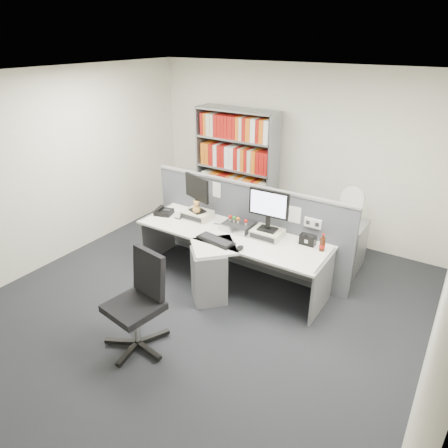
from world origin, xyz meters
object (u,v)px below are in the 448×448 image
Objects in this scene: desk at (222,258)px; office_chair at (140,299)px; mouse at (240,248)px; desk_phone at (164,212)px; cola_bottle at (322,244)px; filing_cabinet at (346,245)px; speaker at (308,240)px; desk_calendar at (178,215)px; shelving_unit at (236,170)px; monitor_right at (269,207)px; desk_fan at (352,201)px; keyboard at (216,240)px; monitor_left at (197,191)px; desktop_pc at (238,226)px.

office_chair reaches higher than desk.
mouse is 0.44× the size of desk_phone.
mouse is at bearing -148.81° from cola_bottle.
office_chair is at bearing -116.14° from filing_cabinet.
speaker is at bearing -104.55° from filing_cabinet.
desk_calendar is (-0.87, 0.22, 0.31)m from desk.
shelving_unit reaches higher than filing_cabinet.
desk is 0.44m from mouse.
shelving_unit is (-0.03, 1.63, 0.21)m from desk_calendar.
desk_calendar reaches higher than desk_phone.
monitor_right is at bearing -177.49° from cola_bottle.
cola_bottle is at bearing 2.51° from monitor_right.
filing_cabinet is (0.88, 1.49, -0.39)m from mouse.
desk_calendar is at bearing 165.91° from desk.
desk_fan is (0.24, 0.93, 0.25)m from speaker.
desk_fan is at bearing 53.42° from monitor_right.
monitor_right is 1.91m from office_chair.
desk_calendar reaches higher than keyboard.
shelving_unit reaches higher than monitor_left.
mouse is 2.31m from shelving_unit.
desk_calendar is at bearing 114.84° from office_chair.
monitor_left is 2.12m from desk_fan.
monitor_left reaches higher than cola_bottle.
monitor_right is at bearing 43.37° from keyboard.
desk is 1.28m from cola_bottle.
cola_bottle is 1.01m from desk_fan.
office_chair is (0.99, -1.56, -0.19)m from desk_phone.
keyboard is 2.33× the size of cola_bottle.
speaker reaches higher than desktop_pc.
shelving_unit is (-1.22, 1.94, 0.23)m from mouse.
monitor_left is 0.96× the size of monitor_right.
desk is at bearing 163.67° from mouse.
mouse is at bearing -12.10° from desk_phone.
desk_calendar is 1.64m from shelving_unit.
speaker reaches higher than filing_cabinet.
monitor_left is 0.95× the size of desk_fan.
desk_phone is 2.46× the size of desk_calendar.
monitor_left reaches higher than office_chair.
mouse is 0.99m from cola_bottle.
keyboard is 1.95m from desk_fan.
office_chair reaches higher than mouse.
mouse is at bearing -120.46° from desk_fan.
desk is 0.95m from desk_calendar.
filing_cabinet is at bearing 59.55° from mouse.
keyboard is at bearing 177.30° from mouse.
desk_fan is at bearing 28.72° from monitor_left.
desk_calendar is 0.06× the size of shelving_unit.
monitor_left reaches higher than speaker.
monitor_right is 0.78m from keyboard.
monitor_left is at bearing -179.01° from cola_bottle.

